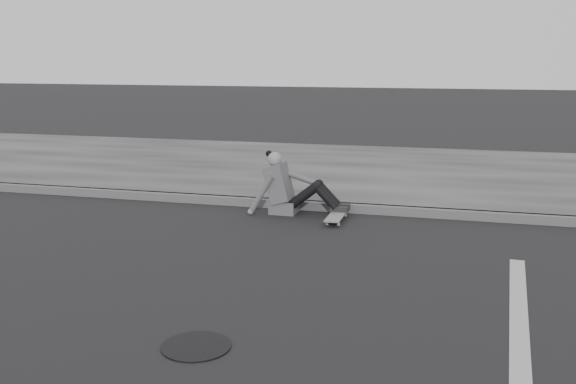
% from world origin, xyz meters
% --- Properties ---
extents(ground, '(80.00, 80.00, 0.00)m').
position_xyz_m(ground, '(0.00, 0.00, 0.00)').
color(ground, black).
rests_on(ground, ground).
extents(curb, '(24.00, 0.16, 0.12)m').
position_xyz_m(curb, '(0.00, 2.58, 0.06)').
color(curb, '#4F4F4F').
rests_on(curb, ground).
extents(sidewalk, '(24.00, 6.00, 0.12)m').
position_xyz_m(sidewalk, '(0.00, 5.60, 0.06)').
color(sidewalk, '#3C3C3C').
rests_on(sidewalk, ground).
extents(manhole, '(0.53, 0.53, 0.01)m').
position_xyz_m(manhole, '(0.85, -1.99, 0.01)').
color(manhole, black).
rests_on(manhole, ground).
extents(skateboard, '(0.20, 0.78, 0.09)m').
position_xyz_m(skateboard, '(1.17, 2.04, 0.07)').
color(skateboard, '#A2A29C').
rests_on(skateboard, ground).
extents(seated_woman, '(1.38, 0.46, 0.88)m').
position_xyz_m(seated_woman, '(0.43, 2.28, 0.36)').
color(seated_woman, '#4F4F51').
rests_on(seated_woman, ground).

